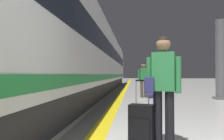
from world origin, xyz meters
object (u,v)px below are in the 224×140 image
at_px(rolling_suitcase_foreground, 141,123).
at_px(waste_bin, 171,83).
at_px(high_speed_train, 82,49).
at_px(traveller_foreground, 162,82).
at_px(duffel_bag_near, 151,95).
at_px(platform_pillar, 221,61).
at_px(passenger_near, 143,77).

xyz_separation_m(rolling_suitcase_foreground, waste_bin, (2.63, 12.40, 0.11)).
bearing_deg(high_speed_train, traveller_foreground, -66.86).
distance_m(rolling_suitcase_foreground, waste_bin, 12.68).
height_order(duffel_bag_near, platform_pillar, platform_pillar).
distance_m(high_speed_train, platform_pillar, 6.81).
xyz_separation_m(high_speed_train, rolling_suitcase_foreground, (2.88, -7.57, -2.15)).
height_order(high_speed_train, rolling_suitcase_foreground, high_speed_train).
relative_size(passenger_near, platform_pillar, 0.47).
relative_size(traveller_foreground, passenger_near, 1.02).
height_order(rolling_suitcase_foreground, waste_bin, rolling_suitcase_foreground).
bearing_deg(platform_pillar, traveller_foreground, -118.12).
bearing_deg(rolling_suitcase_foreground, platform_pillar, 59.81).
distance_m(platform_pillar, waste_bin, 6.10).
bearing_deg(passenger_near, traveller_foreground, -90.18).
distance_m(duffel_bag_near, platform_pillar, 3.51).
bearing_deg(traveller_foreground, passenger_near, 89.82).
distance_m(traveller_foreground, rolling_suitcase_foreground, 0.73).
bearing_deg(platform_pillar, waste_bin, 101.44).
relative_size(traveller_foreground, platform_pillar, 0.48).
bearing_deg(high_speed_train, waste_bin, 41.25).
bearing_deg(rolling_suitcase_foreground, duffel_bag_near, 84.22).
relative_size(high_speed_train, waste_bin, 36.78).
distance_m(high_speed_train, passenger_near, 3.64).
bearing_deg(duffel_bag_near, passenger_near, 144.60).
bearing_deg(waste_bin, duffel_bag_near, -108.84).
xyz_separation_m(passenger_near, duffel_bag_near, (0.32, -0.23, -0.83)).
relative_size(passenger_near, waste_bin, 1.87).
bearing_deg(waste_bin, traveller_foreground, -100.51).
xyz_separation_m(traveller_foreground, waste_bin, (2.29, 12.36, -0.54)).
relative_size(high_speed_train, rolling_suitcase_foreground, 32.40).
bearing_deg(duffel_bag_near, rolling_suitcase_foreground, -95.78).
xyz_separation_m(high_speed_train, platform_pillar, (6.69, -1.02, -0.78)).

